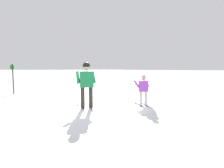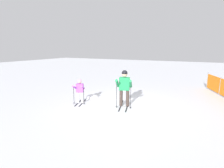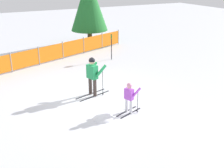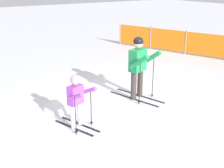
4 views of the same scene
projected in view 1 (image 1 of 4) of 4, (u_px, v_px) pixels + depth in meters
The scene contains 5 objects.
ground_plane at pixel (90, 108), 8.01m from camera, with size 60.00×60.00×0.00m, color white.
skier_adult at pixel (86, 81), 7.99m from camera, with size 1.63×0.88×1.69m.
skier_child at pixel (143, 87), 8.45m from camera, with size 1.15×0.68×1.20m.
trail_marker at pixel (13, 76), 11.39m from camera, with size 0.09×0.28×1.56m.
snow_mound at pixel (147, 112), 7.43m from camera, with size 0.79×0.67×0.32m, color white.
Camera 1 is at (-7.80, -1.28, 1.78)m, focal length 35.00 mm.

